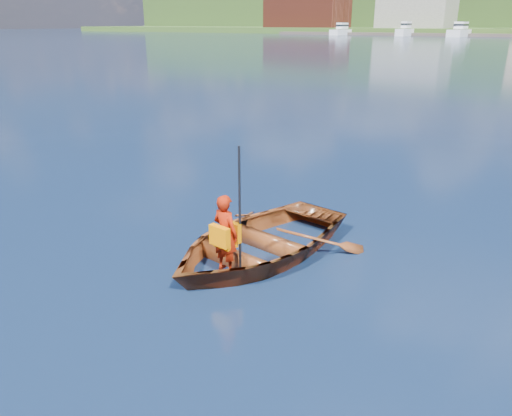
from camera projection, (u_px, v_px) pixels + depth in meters
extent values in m
plane|color=#142443|center=(281.00, 245.00, 8.56)|extent=(600.00, 600.00, 0.00)
imported|color=brown|center=(258.00, 241.00, 8.14)|extent=(3.05, 3.96, 0.76)
imported|color=#A21A06|center=(225.00, 234.00, 7.25)|extent=(0.47, 0.34, 1.19)
cube|color=#FF8400|center=(220.00, 236.00, 7.17)|extent=(0.35, 0.14, 0.30)
cube|color=#FF8400|center=(231.00, 231.00, 7.34)|extent=(0.35, 0.12, 0.30)
cube|color=#FF8400|center=(226.00, 245.00, 7.31)|extent=(0.32, 0.26, 0.05)
cylinder|color=black|center=(240.00, 211.00, 7.14)|extent=(0.04, 0.04, 1.90)
cube|color=brown|center=(307.00, 13.00, 181.44)|extent=(28.00, 16.00, 10.00)
cube|color=gray|center=(417.00, 5.00, 159.69)|extent=(22.00, 16.00, 14.00)
cube|color=white|center=(341.00, 33.00, 153.94)|extent=(2.84, 10.15, 1.83)
cube|color=white|center=(342.00, 26.00, 154.03)|extent=(1.99, 4.57, 1.80)
cube|color=black|center=(342.00, 25.00, 153.99)|extent=(2.05, 4.77, 0.50)
cube|color=white|center=(404.00, 33.00, 143.32)|extent=(2.54, 9.09, 2.19)
cube|color=white|center=(406.00, 25.00, 143.25)|extent=(1.78, 4.09, 1.80)
cube|color=black|center=(406.00, 24.00, 143.22)|extent=(1.83, 4.27, 0.50)
cube|color=white|center=(459.00, 34.00, 135.41)|extent=(3.58, 12.79, 2.07)
cube|color=white|center=(461.00, 25.00, 135.65)|extent=(2.51, 5.75, 1.80)
cube|color=black|center=(461.00, 25.00, 135.61)|extent=(2.58, 6.01, 0.50)
cylinder|color=#382314|center=(414.00, 7.00, 214.78)|extent=(0.80, 0.80, 2.92)
cylinder|color=#382314|center=(299.00, 18.00, 219.67)|extent=(0.80, 0.80, 3.82)
sphere|color=#264E16|center=(299.00, 5.00, 217.89)|extent=(7.12, 7.12, 7.12)
cylinder|color=#382314|center=(251.00, 17.00, 238.25)|extent=(0.80, 0.80, 2.99)
sphere|color=#264E16|center=(251.00, 8.00, 236.86)|extent=(5.58, 5.58, 5.58)
cylinder|color=#382314|center=(314.00, 10.00, 237.26)|extent=(0.80, 0.80, 2.43)
sphere|color=#264E16|center=(314.00, 3.00, 236.13)|extent=(4.54, 4.54, 4.54)
cylinder|color=#382314|center=(476.00, 2.00, 210.04)|extent=(0.80, 0.80, 2.42)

